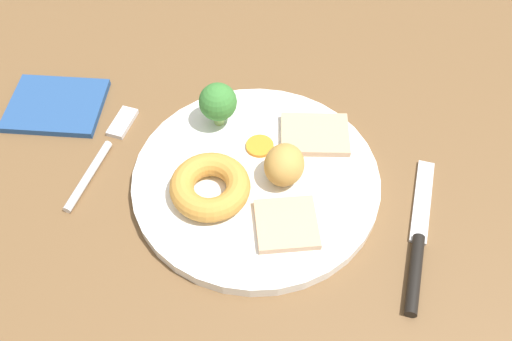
{
  "coord_description": "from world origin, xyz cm",
  "views": [
    {
      "loc": [
        10.39,
        -37.93,
        52.94
      ],
      "look_at": [
        1.91,
        -2.95,
        6.0
      ],
      "focal_mm": 39.85,
      "sensor_mm": 36.0,
      "label": 1
    }
  ],
  "objects_px": {
    "dinner_plate": "(256,180)",
    "broccoli_floret": "(218,102)",
    "roast_potato_left": "(284,165)",
    "fork": "(103,153)",
    "yorkshire_pudding": "(210,187)",
    "meat_slice_main": "(315,135)",
    "carrot_coin_front": "(260,146)",
    "meat_slice_under": "(287,224)",
    "knife": "(418,245)",
    "folded_napkin": "(56,105)"
  },
  "relations": [
    {
      "from": "broccoli_floret",
      "to": "carrot_coin_front",
      "type": "bearing_deg",
      "value": -25.68
    },
    {
      "from": "meat_slice_main",
      "to": "carrot_coin_front",
      "type": "relative_size",
      "value": 2.45
    },
    {
      "from": "fork",
      "to": "knife",
      "type": "xyz_separation_m",
      "value": [
        0.35,
        -0.04,
        0.0
      ]
    },
    {
      "from": "carrot_coin_front",
      "to": "fork",
      "type": "xyz_separation_m",
      "value": [
        -0.17,
        -0.04,
        -0.01
      ]
    },
    {
      "from": "carrot_coin_front",
      "to": "fork",
      "type": "relative_size",
      "value": 0.2
    },
    {
      "from": "dinner_plate",
      "to": "meat_slice_main",
      "type": "relative_size",
      "value": 3.5
    },
    {
      "from": "roast_potato_left",
      "to": "meat_slice_under",
      "type": "bearing_deg",
      "value": -75.23
    },
    {
      "from": "roast_potato_left",
      "to": "fork",
      "type": "height_order",
      "value": "roast_potato_left"
    },
    {
      "from": "meat_slice_main",
      "to": "fork",
      "type": "relative_size",
      "value": 0.49
    },
    {
      "from": "dinner_plate",
      "to": "carrot_coin_front",
      "type": "distance_m",
      "value": 0.04
    },
    {
      "from": "yorkshire_pudding",
      "to": "folded_napkin",
      "type": "xyz_separation_m",
      "value": [
        -0.22,
        0.09,
        -0.02
      ]
    },
    {
      "from": "roast_potato_left",
      "to": "dinner_plate",
      "type": "bearing_deg",
      "value": -169.07
    },
    {
      "from": "dinner_plate",
      "to": "roast_potato_left",
      "type": "height_order",
      "value": "roast_potato_left"
    },
    {
      "from": "meat_slice_under",
      "to": "roast_potato_left",
      "type": "xyz_separation_m",
      "value": [
        -0.02,
        0.06,
        0.02
      ]
    },
    {
      "from": "meat_slice_under",
      "to": "folded_napkin",
      "type": "bearing_deg",
      "value": 160.47
    },
    {
      "from": "yorkshire_pudding",
      "to": "carrot_coin_front",
      "type": "bearing_deg",
      "value": 64.45
    },
    {
      "from": "dinner_plate",
      "to": "yorkshire_pudding",
      "type": "height_order",
      "value": "yorkshire_pudding"
    },
    {
      "from": "dinner_plate",
      "to": "fork",
      "type": "distance_m",
      "value": 0.18
    },
    {
      "from": "broccoli_floret",
      "to": "knife",
      "type": "xyz_separation_m",
      "value": [
        0.23,
        -0.1,
        -0.04
      ]
    },
    {
      "from": "folded_napkin",
      "to": "yorkshire_pudding",
      "type": "bearing_deg",
      "value": -21.72
    },
    {
      "from": "meat_slice_main",
      "to": "dinner_plate",
      "type": "bearing_deg",
      "value": -126.31
    },
    {
      "from": "knife",
      "to": "folded_napkin",
      "type": "height_order",
      "value": "knife"
    },
    {
      "from": "roast_potato_left",
      "to": "broccoli_floret",
      "type": "distance_m",
      "value": 0.11
    },
    {
      "from": "meat_slice_under",
      "to": "fork",
      "type": "distance_m",
      "value": 0.23
    },
    {
      "from": "meat_slice_main",
      "to": "roast_potato_left",
      "type": "bearing_deg",
      "value": -109.24
    },
    {
      "from": "meat_slice_under",
      "to": "dinner_plate",
      "type": "bearing_deg",
      "value": 129.6
    },
    {
      "from": "fork",
      "to": "knife",
      "type": "height_order",
      "value": "knife"
    },
    {
      "from": "roast_potato_left",
      "to": "knife",
      "type": "xyz_separation_m",
      "value": [
        0.15,
        -0.04,
        -0.03
      ]
    },
    {
      "from": "dinner_plate",
      "to": "broccoli_floret",
      "type": "bearing_deg",
      "value": 131.93
    },
    {
      "from": "meat_slice_main",
      "to": "carrot_coin_front",
      "type": "xyz_separation_m",
      "value": [
        -0.06,
        -0.03,
        -0.0
      ]
    },
    {
      "from": "yorkshire_pudding",
      "to": "roast_potato_left",
      "type": "xyz_separation_m",
      "value": [
        0.07,
        0.04,
        0.01
      ]
    },
    {
      "from": "dinner_plate",
      "to": "fork",
      "type": "height_order",
      "value": "dinner_plate"
    },
    {
      "from": "meat_slice_main",
      "to": "yorkshire_pudding",
      "type": "relative_size",
      "value": 0.91
    },
    {
      "from": "broccoli_floret",
      "to": "yorkshire_pudding",
      "type": "bearing_deg",
      "value": -79.2
    },
    {
      "from": "fork",
      "to": "meat_slice_under",
      "type": "bearing_deg",
      "value": -99.24
    },
    {
      "from": "dinner_plate",
      "to": "roast_potato_left",
      "type": "xyz_separation_m",
      "value": [
        0.03,
        0.01,
        0.03
      ]
    },
    {
      "from": "carrot_coin_front",
      "to": "meat_slice_under",
      "type": "bearing_deg",
      "value": -62.06
    },
    {
      "from": "fork",
      "to": "folded_napkin",
      "type": "distance_m",
      "value": 0.1
    },
    {
      "from": "broccoli_floret",
      "to": "meat_slice_main",
      "type": "bearing_deg",
      "value": 1.77
    },
    {
      "from": "roast_potato_left",
      "to": "fork",
      "type": "bearing_deg",
      "value": -178.24
    },
    {
      "from": "meat_slice_main",
      "to": "broccoli_floret",
      "type": "height_order",
      "value": "broccoli_floret"
    },
    {
      "from": "meat_slice_main",
      "to": "meat_slice_under",
      "type": "distance_m",
      "value": 0.12
    },
    {
      "from": "dinner_plate",
      "to": "meat_slice_main",
      "type": "xyz_separation_m",
      "value": [
        0.05,
        0.07,
        0.01
      ]
    },
    {
      "from": "yorkshire_pudding",
      "to": "fork",
      "type": "bearing_deg",
      "value": 166.63
    },
    {
      "from": "meat_slice_under",
      "to": "roast_potato_left",
      "type": "bearing_deg",
      "value": 104.77
    },
    {
      "from": "roast_potato_left",
      "to": "knife",
      "type": "bearing_deg",
      "value": -16.82
    },
    {
      "from": "yorkshire_pudding",
      "to": "carrot_coin_front",
      "type": "xyz_separation_m",
      "value": [
        0.03,
        0.07,
        -0.01
      ]
    },
    {
      "from": "knife",
      "to": "meat_slice_under",
      "type": "bearing_deg",
      "value": 97.89
    },
    {
      "from": "roast_potato_left",
      "to": "broccoli_floret",
      "type": "xyz_separation_m",
      "value": [
        -0.09,
        0.06,
        0.01
      ]
    },
    {
      "from": "roast_potato_left",
      "to": "broccoli_floret",
      "type": "bearing_deg",
      "value": 145.51
    }
  ]
}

